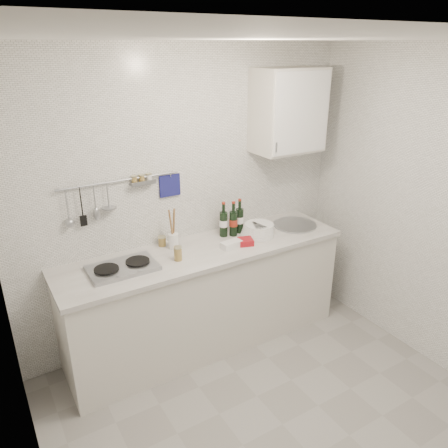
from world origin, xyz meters
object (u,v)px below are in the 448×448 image
object	(u,v)px
wall_cabinet	(289,111)
plate_stack_hob	(117,269)
plate_stack_sink	(258,230)
utensil_crock	(173,239)
wine_bottles	(232,218)

from	to	relation	value
wall_cabinet	plate_stack_hob	world-z (taller)	wall_cabinet
wall_cabinet	plate_stack_sink	xyz separation A→B (m)	(-0.36, -0.12, -0.98)
wall_cabinet	utensil_crock	bearing A→B (deg)	178.86
plate_stack_hob	wine_bottles	xyz separation A→B (m)	(1.08, 0.12, 0.14)
plate_stack_hob	wine_bottles	world-z (taller)	wine_bottles
plate_stack_sink	utensil_crock	distance (m)	0.76
utensil_crock	plate_stack_hob	bearing A→B (deg)	-165.65
utensil_crock	wine_bottles	bearing A→B (deg)	-1.50
wine_bottles	utensil_crock	xyz separation A→B (m)	(-0.56, 0.01, -0.07)
wall_cabinet	utensil_crock	world-z (taller)	wall_cabinet
plate_stack_hob	plate_stack_sink	size ratio (longest dim) A/B	0.83
wine_bottles	utensil_crock	distance (m)	0.56
wall_cabinet	wine_bottles	world-z (taller)	wall_cabinet
plate_stack_hob	plate_stack_sink	xyz separation A→B (m)	(1.27, -0.00, 0.03)
plate_stack_sink	wine_bottles	size ratio (longest dim) A/B	1.01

